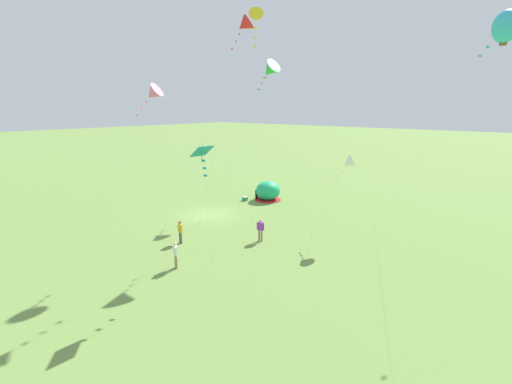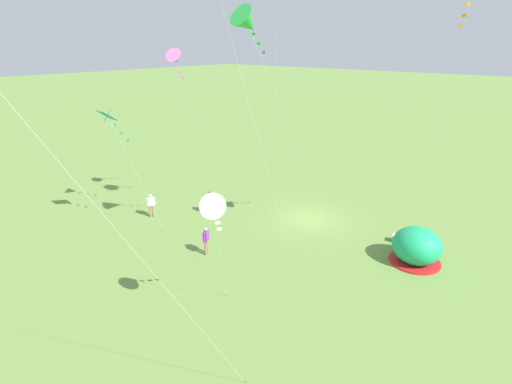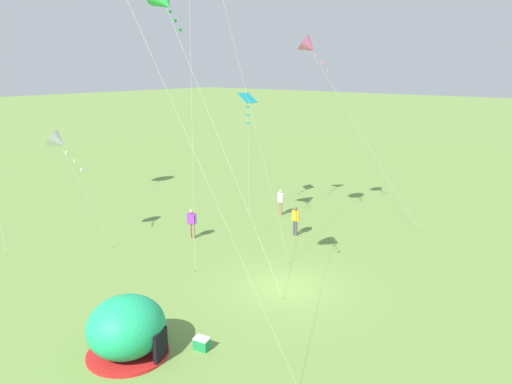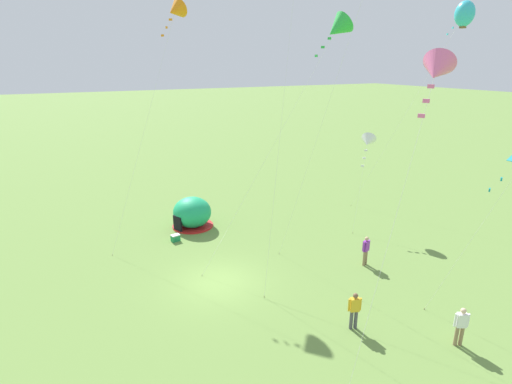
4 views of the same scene
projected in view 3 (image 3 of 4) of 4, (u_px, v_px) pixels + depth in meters
name	position (u px, v px, depth m)	size (l,w,h in m)	color
ground_plane	(287.00, 288.00, 22.27)	(300.00, 300.00, 0.00)	olive
popup_tent	(127.00, 328.00, 16.90)	(2.81, 2.81, 2.10)	#1EAD6B
cooler_box	(202.00, 343.00, 17.40)	(0.47, 0.59, 0.44)	#1E8C4C
person_with_toddler	(192.00, 222.00, 28.44)	(0.35, 0.56, 1.72)	#8C7251
person_center_field	(295.00, 219.00, 28.95)	(0.35, 0.56, 1.72)	#4C4C51
person_far_back	(280.00, 201.00, 32.90)	(0.39, 0.53, 1.72)	#8C7251
kite_teal	(248.00, 101.00, 32.59)	(2.66, 2.29, 7.98)	silver
kite_pink	(309.00, 47.00, 28.44)	(3.95, 6.96, 11.33)	silver
kite_white	(58.00, 142.00, 25.90)	(2.25, 2.78, 6.39)	silver
kite_green	(164.00, 1.00, 23.15)	(1.35, 8.38, 13.34)	silver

